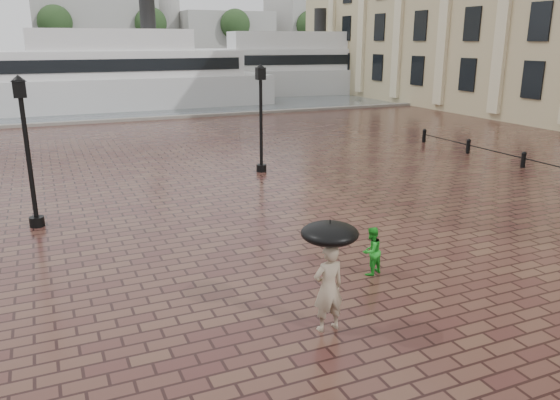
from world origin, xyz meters
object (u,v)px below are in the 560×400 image
street_lamps (57,125)px  adult_pedestrian (328,288)px  ferry_near (113,76)px  ferry_far (291,69)px  child_pedestrian (371,251)px

street_lamps → adult_pedestrian: 15.05m
street_lamps → ferry_near: bearing=78.0°
ferry_near → adult_pedestrian: bearing=-92.7°
adult_pedestrian → street_lamps: bearing=-75.4°
street_lamps → adult_pedestrian: bearing=-73.7°
adult_pedestrian → ferry_far: ferry_far is taller
ferry_near → ferry_far: (18.78, 5.66, -0.01)m
street_lamps → ferry_near: 25.39m
adult_pedestrian → child_pedestrian: (2.23, 1.92, -0.29)m
ferry_near → child_pedestrian: bearing=-89.4°
adult_pedestrian → ferry_far: 49.11m
child_pedestrian → ferry_near: size_ratio=0.05×
street_lamps → ferry_near: size_ratio=0.58×
adult_pedestrian → ferry_near: bearing=-93.2°
ferry_near → ferry_far: 19.62m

